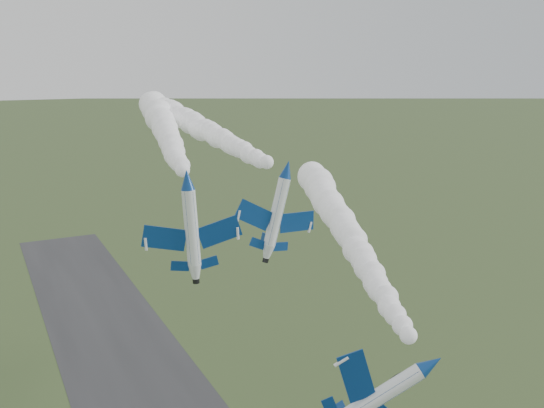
{
  "coord_description": "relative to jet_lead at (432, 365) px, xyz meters",
  "views": [
    {
      "loc": [
        -22.48,
        -44.99,
        56.9
      ],
      "look_at": [
        7.95,
        16.14,
        40.98
      ],
      "focal_mm": 40.0,
      "sensor_mm": 36.0,
      "label": 1
    }
  ],
  "objects": [
    {
      "name": "smoke_trail_jet_pair_left",
      "position": [
        -5.63,
        63.27,
        16.02
      ],
      "size": [
        21.62,
        70.55,
        5.64
      ],
      "primitive_type": null,
      "rotation": [
        0.0,
        0.0,
        -0.23
      ],
      "color": "white"
    },
    {
      "name": "jet_lead",
      "position": [
        0.0,
        0.0,
        0.0
      ],
      "size": [
        6.75,
        13.06,
        9.47
      ],
      "rotation": [
        0.0,
        1.03,
        -0.33
      ],
      "color": "white"
    },
    {
      "name": "jet_pair_left",
      "position": [
        -14.2,
        25.45,
        14.0
      ],
      "size": [
        11.48,
        13.46,
        3.37
      ],
      "rotation": [
        0.0,
        -0.05,
        -0.23
      ],
      "color": "white"
    },
    {
      "name": "smoke_trail_jet_pair_right",
      "position": [
        -0.16,
        58.16,
        15.74
      ],
      "size": [
        5.57,
        60.95,
        4.7
      ],
      "primitive_type": null,
      "rotation": [
        0.0,
        0.0,
        -0.01
      ],
      "color": "white"
    },
    {
      "name": "smoke_trail_jet_lead",
      "position": [
        12.63,
        33.9,
        2.81
      ],
      "size": [
        26.5,
        64.44,
        5.6
      ],
      "primitive_type": null,
      "rotation": [
        0.0,
        0.0,
        -0.33
      ],
      "color": "white"
    },
    {
      "name": "jet_pair_right",
      "position": [
        -2.02,
        24.44,
        14.38
      ],
      "size": [
        10.23,
        12.7,
        3.84
      ],
      "rotation": [
        0.0,
        0.25,
        -0.01
      ],
      "color": "white"
    }
  ]
}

